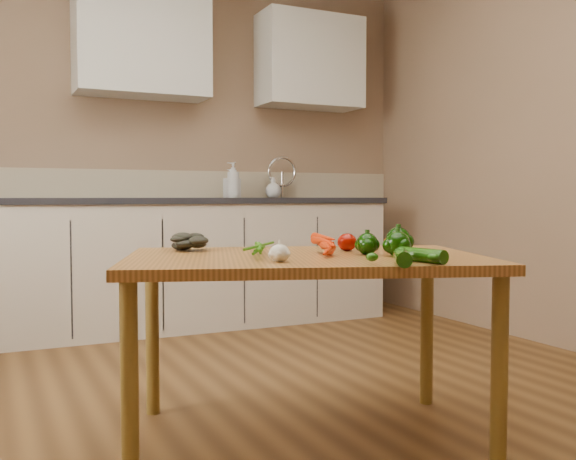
# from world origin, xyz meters

# --- Properties ---
(room) EXTENTS (4.04, 5.04, 2.64)m
(room) POSITION_xyz_m (0.00, 0.17, 1.25)
(room) COLOR brown
(room) RESTS_ON ground
(counter_run) EXTENTS (2.84, 0.64, 1.14)m
(counter_run) POSITION_xyz_m (0.21, 2.19, 0.46)
(counter_run) COLOR beige
(counter_run) RESTS_ON ground
(upper_cabinets) EXTENTS (2.15, 0.35, 0.70)m
(upper_cabinets) POSITION_xyz_m (0.51, 2.32, 1.95)
(upper_cabinets) COLOR silver
(upper_cabinets) RESTS_ON room
(table) EXTENTS (1.49, 1.20, 0.69)m
(table) POSITION_xyz_m (-0.04, -0.04, 0.62)
(table) COLOR #A96C31
(table) RESTS_ON ground
(soap_bottle_a) EXTENTS (0.14, 0.14, 0.26)m
(soap_bottle_a) POSITION_xyz_m (0.54, 2.25, 1.03)
(soap_bottle_a) COLOR silver
(soap_bottle_a) RESTS_ON counter_run
(soap_bottle_b) EXTENTS (0.13, 0.13, 0.21)m
(soap_bottle_b) POSITION_xyz_m (0.55, 2.32, 1.01)
(soap_bottle_b) COLOR silver
(soap_bottle_b) RESTS_ON counter_run
(soap_bottle_c) EXTENTS (0.16, 0.16, 0.15)m
(soap_bottle_c) POSITION_xyz_m (0.90, 2.34, 0.98)
(soap_bottle_c) COLOR silver
(soap_bottle_c) RESTS_ON counter_run
(carrot_bunch) EXTENTS (0.29, 0.25, 0.06)m
(carrot_bunch) POSITION_xyz_m (-0.05, -0.05, 0.73)
(carrot_bunch) COLOR red
(carrot_bunch) RESTS_ON table
(leafy_greens) EXTENTS (0.18, 0.17, 0.09)m
(leafy_greens) POSITION_xyz_m (-0.35, 0.32, 0.74)
(leafy_greens) COLOR black
(leafy_greens) RESTS_ON table
(garlic_bulb) EXTENTS (0.07, 0.07, 0.06)m
(garlic_bulb) POSITION_xyz_m (-0.23, -0.23, 0.72)
(garlic_bulb) COLOR silver
(garlic_bulb) RESTS_ON table
(pepper_a) EXTENTS (0.08, 0.08, 0.08)m
(pepper_a) POSITION_xyz_m (0.18, -0.12, 0.73)
(pepper_a) COLOR black
(pepper_a) RESTS_ON table
(pepper_b) EXTENTS (0.10, 0.10, 0.10)m
(pepper_b) POSITION_xyz_m (0.32, -0.12, 0.74)
(pepper_b) COLOR black
(pepper_b) RESTS_ON table
(pepper_c) EXTENTS (0.09, 0.09, 0.09)m
(pepper_c) POSITION_xyz_m (0.24, -0.23, 0.74)
(pepper_c) COLOR black
(pepper_c) RESTS_ON table
(tomato_a) EXTENTS (0.08, 0.08, 0.07)m
(tomato_a) POSITION_xyz_m (0.19, 0.04, 0.73)
(tomato_a) COLOR #8A0B02
(tomato_a) RESTS_ON table
(tomato_b) EXTENTS (0.07, 0.07, 0.06)m
(tomato_b) POSITION_xyz_m (0.28, 0.03, 0.72)
(tomato_b) COLOR #D54105
(tomato_b) RESTS_ON table
(tomato_c) EXTENTS (0.07, 0.07, 0.07)m
(tomato_c) POSITION_xyz_m (0.35, -0.04, 0.73)
(tomato_c) COLOR #D54105
(tomato_c) RESTS_ON table
(zucchini_a) EXTENTS (0.08, 0.19, 0.05)m
(zucchini_a) POSITION_xyz_m (0.19, -0.44, 0.72)
(zucchini_a) COLOR #144107
(zucchini_a) RESTS_ON table
(zucchini_b) EXTENTS (0.14, 0.19, 0.05)m
(zucchini_b) POSITION_xyz_m (0.08, -0.48, 0.72)
(zucchini_b) COLOR #144107
(zucchini_b) RESTS_ON table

